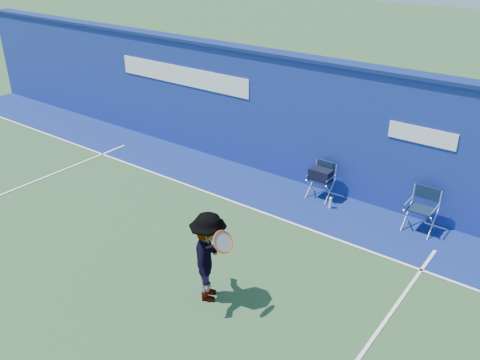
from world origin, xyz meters
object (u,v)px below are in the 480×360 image
Objects in this scene: water_bottle at (330,203)px; directors_chair_right at (420,218)px; tennis_player at (209,257)px; directors_chair_left at (321,183)px.

directors_chair_right is at bearing 7.87° from water_bottle.
directors_chair_left is at bearing 93.31° from tennis_player.
directors_chair_right reaches higher than water_bottle.
directors_chair_right is (2.36, -0.05, -0.08)m from directors_chair_left.
directors_chair_left is 4.35m from tennis_player.
tennis_player is (0.25, -4.32, 0.45)m from directors_chair_left.
directors_chair_left is 0.93× the size of directors_chair_right.
water_bottle is at bearing -35.76° from directors_chair_left.
directors_chair_right is 4.78m from tennis_player.
water_bottle is 4.06m from tennis_player.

